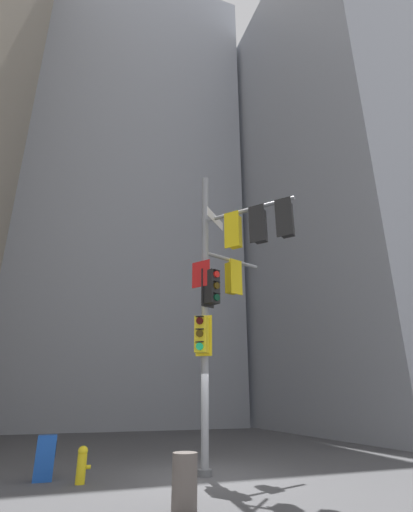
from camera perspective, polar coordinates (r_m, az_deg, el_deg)
The scene contains 7 objects.
ground at distance 11.26m, azimuth -0.25°, elevation -29.96°, with size 120.00×120.00×0.00m, color #474749.
building_tower_right at distance 33.31m, azimuth 23.38°, elevation 9.30°, with size 17.32×17.32×34.88m, color #9399A3.
building_mid_block at distance 38.22m, azimuth -11.71°, elevation 8.11°, with size 16.60×16.60×39.69m, color #9399A3.
signal_pole_assembly at distance 11.34m, azimuth 3.11°, elevation -3.08°, with size 2.55×3.15×8.76m.
fire_hydrant at distance 10.65m, azimuth -18.06°, elevation -27.32°, with size 0.33×0.23×0.81m.
newspaper_box at distance 11.27m, azimuth -22.88°, elevation -25.92°, with size 0.45×0.36×1.01m.
trash_bin at distance 7.98m, azimuth -3.28°, elevation -30.49°, with size 0.46×0.46×0.93m, color #59514C.
Camera 1 is at (-3.68, -10.48, 1.87)m, focal length 26.88 mm.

